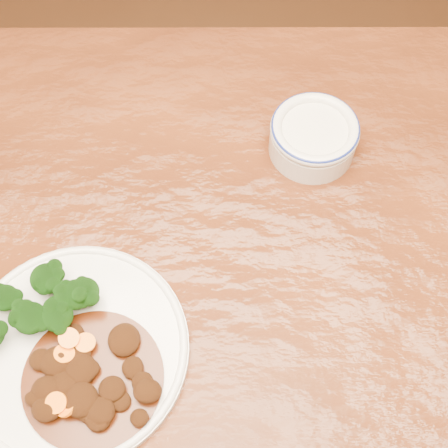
{
  "coord_description": "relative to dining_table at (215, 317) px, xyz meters",
  "views": [
    {
      "loc": [
        0.01,
        -0.29,
        1.46
      ],
      "look_at": [
        0.01,
        0.09,
        0.77
      ],
      "focal_mm": 50.0,
      "sensor_mm": 36.0,
      "label": 1
    }
  ],
  "objects": [
    {
      "name": "mince_stew",
      "position": [
        -0.14,
        -0.11,
        0.1
      ],
      "size": [
        0.16,
        0.16,
        0.03
      ],
      "color": "#431907",
      "rests_on": "dinner_plate"
    },
    {
      "name": "ground",
      "position": [
        0.0,
        0.0,
        -0.67
      ],
      "size": [
        4.0,
        4.0,
        0.0
      ],
      "primitive_type": "plane",
      "color": "#4A2712",
      "rests_on": "ground"
    },
    {
      "name": "dinner_plate",
      "position": [
        -0.16,
        -0.07,
        0.09
      ],
      "size": [
        0.26,
        0.26,
        0.02
      ],
      "rotation": [
        0.0,
        0.0,
        -0.18
      ],
      "color": "silver",
      "rests_on": "dining_table"
    },
    {
      "name": "dip_bowl",
      "position": [
        0.13,
        0.22,
        0.11
      ],
      "size": [
        0.12,
        0.12,
        0.05
      ],
      "rotation": [
        0.0,
        0.0,
        0.37
      ],
      "color": "beige",
      "rests_on": "dining_table"
    },
    {
      "name": "dining_table",
      "position": [
        0.0,
        0.0,
        0.0
      ],
      "size": [
        1.5,
        0.9,
        0.75
      ],
      "rotation": [
        0.0,
        0.0,
        -0.0
      ],
      "color": "#5F2A10",
      "rests_on": "ground"
    },
    {
      "name": "broccoli_florets",
      "position": [
        -0.2,
        -0.03,
        0.12
      ],
      "size": [
        0.14,
        0.11,
        0.04
      ],
      "color": "#618947",
      "rests_on": "dinner_plate"
    }
  ]
}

